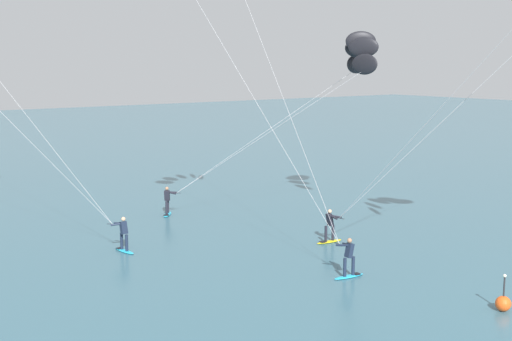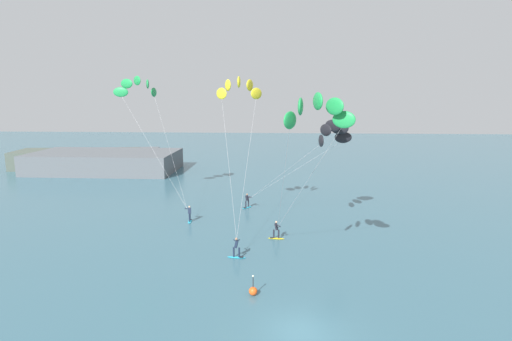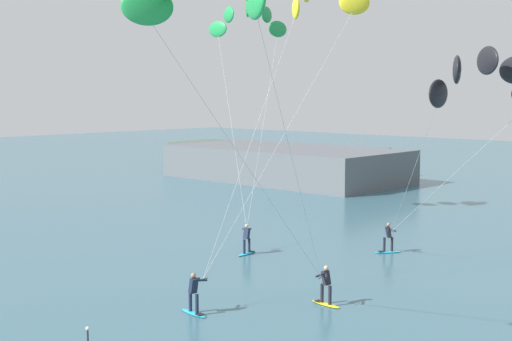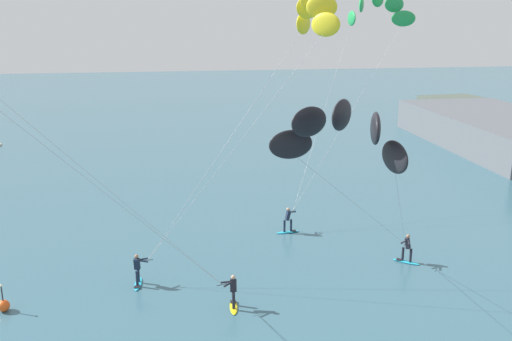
{
  "view_description": "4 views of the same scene",
  "coord_description": "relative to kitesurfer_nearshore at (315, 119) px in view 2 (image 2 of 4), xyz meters",
  "views": [
    {
      "loc": [
        -23.85,
        -9.29,
        8.84
      ],
      "look_at": [
        -3.78,
        17.8,
        3.42
      ],
      "focal_mm": 47.27,
      "sensor_mm": 36.0,
      "label": 1
    },
    {
      "loc": [
        -1.26,
        -20.46,
        12.77
      ],
      "look_at": [
        -3.67,
        18.66,
        5.52
      ],
      "focal_mm": 28.57,
      "sensor_mm": 36.0,
      "label": 2
    },
    {
      "loc": [
        15.92,
        -8.34,
        8.74
      ],
      "look_at": [
        -6.46,
        15.58,
        5.2
      ],
      "focal_mm": 49.88,
      "sensor_mm": 36.0,
      "label": 3
    },
    {
      "loc": [
        22.17,
        11.91,
        13.34
      ],
      "look_at": [
        -6.08,
        16.42,
        5.44
      ],
      "focal_mm": 39.44,
      "sensor_mm": 36.0,
      "label": 4
    }
  ],
  "objects": [
    {
      "name": "ground_plane",
      "position": [
        -0.87,
        -5.72,
        -11.3
      ],
      "size": [
        240.0,
        240.0,
        0.0
      ],
      "primitive_type": "plane",
      "color": "#386070"
    },
    {
      "name": "kitesurfer_mid_water",
      "position": [
        -18.69,
        21.17,
        1.95
      ],
      "size": [
        10.26,
        11.12,
        15.02
      ],
      "color": "#23ADD1",
      "rests_on": "ground"
    },
    {
      "name": "marker_buoy",
      "position": [
        -3.83,
        -1.74,
        -11.0
      ],
      "size": [
        0.56,
        0.56,
        1.38
      ],
      "color": "#EA5119",
      "rests_on": "ground"
    },
    {
      "name": "kitesurfer_far_out",
      "position": [
        2.32,
        12.47,
        -2.31
      ],
      "size": [
        11.33,
        9.96,
        10.56
      ],
      "color": "#23ADD1",
      "rests_on": "ground"
    },
    {
      "name": "distant_headland",
      "position": [
        -34.3,
        42.35,
        -9.69
      ],
      "size": [
        29.43,
        15.54,
        3.32
      ],
      "color": "#565B60",
      "rests_on": "ground"
    },
    {
      "name": "kitesurfer_nearshore",
      "position": [
        0.0,
        0.0,
        0.0
      ],
      "size": [
        5.82,
        10.8,
        12.97
      ],
      "color": "yellow",
      "rests_on": "ground"
    },
    {
      "name": "kitesurfer_downwind",
      "position": [
        -6.19,
        12.99,
        1.54
      ],
      "size": [
        4.59,
        10.17,
        14.58
      ],
      "color": "#23ADD1",
      "rests_on": "ground"
    }
  ]
}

